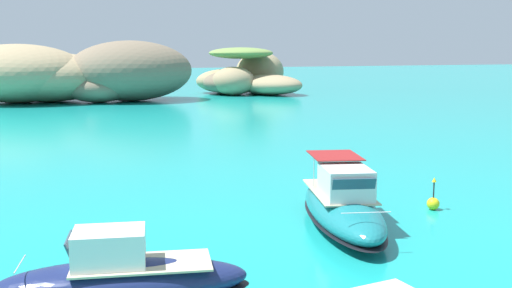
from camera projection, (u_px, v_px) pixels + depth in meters
islet_large at (65, 74)px, 81.03m from camera, size 34.38×21.58×8.09m
islet_small at (245, 77)px, 95.36m from camera, size 17.15×18.88×7.15m
motorboat_teal at (343, 207)px, 24.62m from camera, size 4.45×9.02×2.71m
motorboat_navy at (122, 278)px, 17.41m from camera, size 7.53×3.34×2.15m
channel_buoy at (433, 202)px, 27.39m from camera, size 0.56×0.56×1.48m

